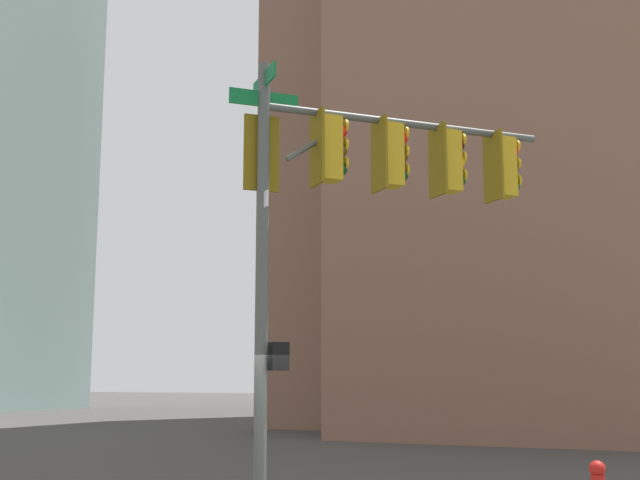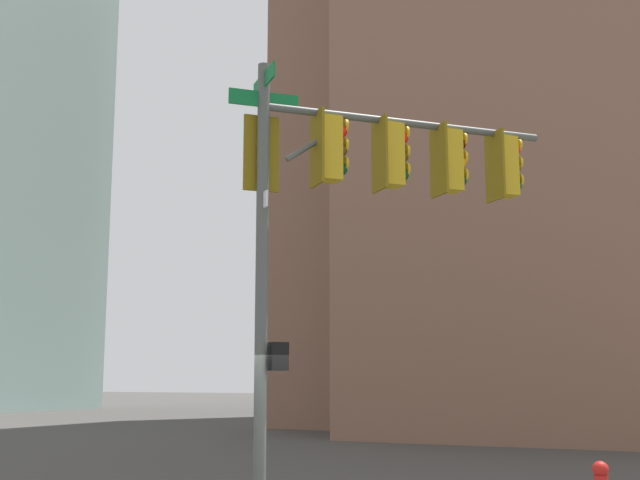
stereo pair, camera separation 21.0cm
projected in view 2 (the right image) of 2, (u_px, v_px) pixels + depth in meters
The scene contains 1 object.
signal_pole_assembly at pixel (363, 184), 12.88m from camera, with size 3.92×3.84×6.85m.
Camera 2 is at (-10.85, -5.63, 2.17)m, focal length 46.76 mm.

